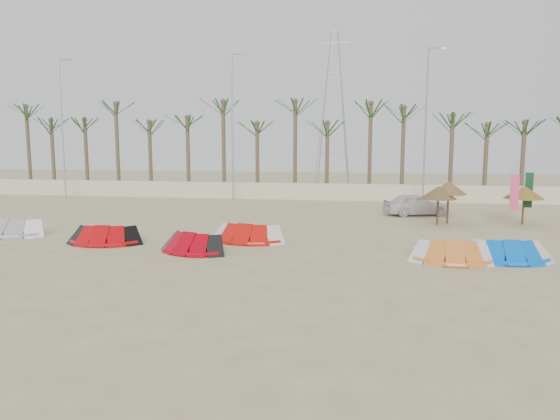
% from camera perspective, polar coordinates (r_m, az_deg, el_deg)
% --- Properties ---
extents(ground, '(120.00, 120.00, 0.00)m').
position_cam_1_polar(ground, '(17.69, -3.28, -6.72)').
color(ground, beige).
rests_on(ground, ground).
extents(boundary_wall, '(60.00, 0.30, 1.30)m').
position_cam_1_polar(boundary_wall, '(39.07, 3.94, 2.12)').
color(boundary_wall, beige).
rests_on(boundary_wall, ground).
extents(palm_line, '(52.00, 4.00, 7.70)m').
position_cam_1_polar(palm_line, '(40.38, 5.19, 10.51)').
color(palm_line, brown).
rests_on(palm_line, ground).
extents(lamp_a, '(1.25, 0.14, 11.00)m').
position_cam_1_polar(lamp_a, '(43.78, -23.62, 8.80)').
color(lamp_a, '#A5A8AD').
rests_on(lamp_a, ground).
extents(lamp_b, '(1.25, 0.14, 11.00)m').
position_cam_1_polar(lamp_b, '(38.02, -5.41, 9.67)').
color(lamp_b, '#A5A8AD').
rests_on(lamp_b, ground).
extents(lamp_c, '(1.25, 0.14, 11.00)m').
position_cam_1_polar(lamp_c, '(36.97, 16.36, 9.46)').
color(lamp_c, '#A5A8AD').
rests_on(lamp_c, ground).
extents(pylon, '(3.00, 3.00, 14.00)m').
position_cam_1_polar(pylon, '(45.01, 5.96, 1.98)').
color(pylon, '#A5A8AD').
rests_on(pylon, ground).
extents(kite_grey, '(3.64, 1.60, 0.90)m').
position_cam_1_polar(kite_grey, '(27.43, -28.37, -1.60)').
color(kite_grey, '#989898').
rests_on(kite_grey, ground).
extents(kite_red_left, '(3.30, 1.79, 0.90)m').
position_cam_1_polar(kite_red_left, '(23.37, -19.11, -2.57)').
color(kite_red_left, '#B5060A').
rests_on(kite_red_left, ground).
extents(kite_red_mid, '(3.28, 2.26, 0.90)m').
position_cam_1_polar(kite_red_mid, '(20.68, -9.84, -3.54)').
color(kite_red_mid, '#A5000E').
rests_on(kite_red_mid, ground).
extents(kite_red_right, '(3.49, 1.93, 0.90)m').
position_cam_1_polar(kite_red_right, '(22.60, -3.63, -2.49)').
color(kite_red_right, red).
rests_on(kite_red_right, ground).
extents(kite_orange, '(3.05, 1.60, 0.90)m').
position_cam_1_polar(kite_orange, '(19.76, 19.03, -4.37)').
color(kite_orange, orange).
rests_on(kite_orange, ground).
extents(kite_blue, '(3.11, 1.69, 0.90)m').
position_cam_1_polar(kite_blue, '(20.69, 24.57, -4.12)').
color(kite_blue, blue).
rests_on(kite_blue, ground).
extents(parasol_left, '(1.94, 1.94, 2.33)m').
position_cam_1_polar(parasol_left, '(28.78, 18.72, 2.41)').
color(parasol_left, '#4C331E').
rests_on(parasol_left, ground).
extents(parasol_mid, '(1.96, 1.96, 2.10)m').
position_cam_1_polar(parasol_mid, '(28.22, 17.65, 1.91)').
color(parasol_mid, '#4C331E').
rests_on(parasol_mid, ground).
extents(parasol_right, '(2.10, 2.10, 2.12)m').
position_cam_1_polar(parasol_right, '(30.03, 26.13, 1.83)').
color(parasol_right, '#4C331E').
rests_on(parasol_right, ground).
extents(flag_pink, '(0.45, 0.04, 2.92)m').
position_cam_1_polar(flag_pink, '(28.93, 25.14, 1.64)').
color(flag_pink, '#A5A8AD').
rests_on(flag_pink, ground).
extents(flag_green, '(0.45, 0.04, 2.98)m').
position_cam_1_polar(flag_green, '(30.53, 26.46, 1.90)').
color(flag_green, '#A5A8AD').
rests_on(flag_green, ground).
extents(car, '(4.23, 2.70, 1.34)m').
position_cam_1_polar(car, '(31.66, 15.29, 0.62)').
color(car, silver).
rests_on(car, ground).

